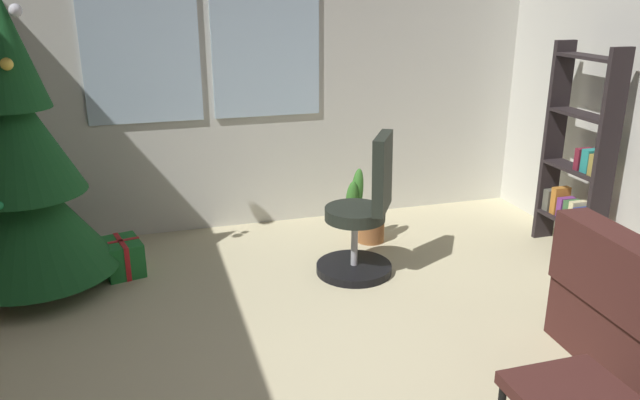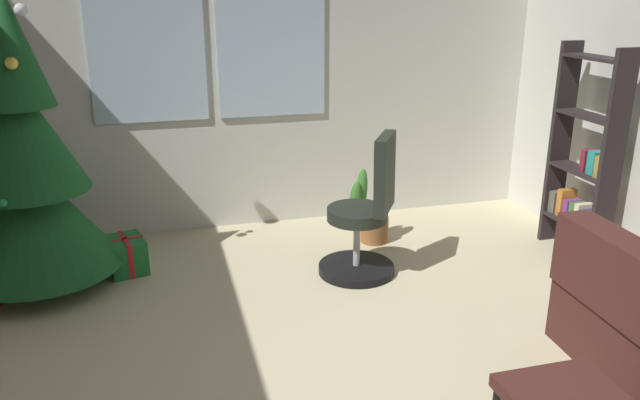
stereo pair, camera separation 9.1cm
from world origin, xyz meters
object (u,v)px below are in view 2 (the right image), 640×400
Objects in this scene: bookshelf at (583,165)px; potted_plant at (370,214)px; office_chair at (365,222)px; holiday_tree at (29,173)px; gift_box_green at (126,255)px.

bookshelf is 2.57× the size of potted_plant.
office_chair is at bearing 177.74° from bookshelf.
office_chair is 1.66× the size of potted_plant.
holiday_tree is 3.96× the size of potted_plant.
bookshelf reaches higher than potted_plant.
potted_plant is (-1.48, 0.64, -0.48)m from bookshelf.
gift_box_green is 3.52m from bookshelf.
potted_plant is (1.94, 0.07, 0.11)m from gift_box_green.
holiday_tree is 0.91m from gift_box_green.
potted_plant reaches higher than gift_box_green.
bookshelf is (1.72, -0.07, 0.31)m from office_chair.
gift_box_green is (0.55, 0.13, -0.71)m from holiday_tree.
gift_box_green is 0.24× the size of bookshelf.
bookshelf is (3.42, -0.57, 0.60)m from gift_box_green.
office_chair is 0.64m from potted_plant.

